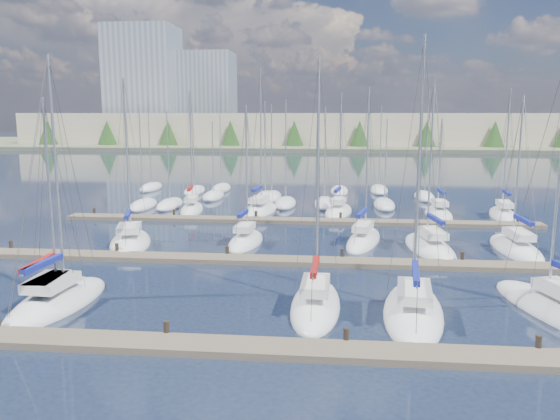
# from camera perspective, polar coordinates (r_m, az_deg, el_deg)

# --- Properties ---
(ground) EXTENTS (400.00, 400.00, 0.00)m
(ground) POSITION_cam_1_polar(r_m,az_deg,el_deg) (80.25, 3.29, 2.92)
(ground) COLOR #1E283D
(ground) RESTS_ON ground
(dock_near) EXTENTS (44.00, 1.93, 1.10)m
(dock_near) POSITION_cam_1_polar(r_m,az_deg,el_deg) (23.95, -2.96, -14.21)
(dock_near) COLOR #6B5E4C
(dock_near) RESTS_ON ground
(dock_mid) EXTENTS (44.00, 1.93, 1.10)m
(dock_mid) POSITION_cam_1_polar(r_m,az_deg,el_deg) (37.06, 0.31, -5.32)
(dock_mid) COLOR #6B5E4C
(dock_mid) RESTS_ON ground
(dock_far) EXTENTS (44.00, 1.93, 1.10)m
(dock_far) POSITION_cam_1_polar(r_m,az_deg,el_deg) (50.65, 1.81, -1.13)
(dock_far) COLOR #6B5E4C
(dock_far) RESTS_ON ground
(sailboat_n) EXTENTS (3.02, 7.30, 13.00)m
(sailboat_n) POSITION_cam_1_polar(r_m,az_deg,el_deg) (57.08, -9.19, 0.07)
(sailboat_n) COLOR white
(sailboat_n) RESTS_ON ground
(sailboat_b) EXTENTS (2.87, 8.39, 11.56)m
(sailboat_b) POSITION_cam_1_polar(r_m,az_deg,el_deg) (31.77, -22.79, -8.75)
(sailboat_b) COLOR white
(sailboat_b) RESTS_ON ground
(sailboat_p) EXTENTS (3.62, 7.72, 12.75)m
(sailboat_p) POSITION_cam_1_polar(r_m,az_deg,el_deg) (55.57, 6.13, -0.14)
(sailboat_p) COLOR white
(sailboat_p) RESTS_ON ground
(sailboat_o) EXTENTS (4.00, 8.48, 15.20)m
(sailboat_o) POSITION_cam_1_polar(r_m,az_deg,el_deg) (56.00, -2.14, -0.01)
(sailboat_o) COLOR white
(sailboat_o) RESTS_ON ground
(sailboat_h) EXTENTS (5.12, 8.47, 13.35)m
(sailboat_h) POSITION_cam_1_polar(r_m,az_deg,el_deg) (43.81, -15.36, -3.24)
(sailboat_h) COLOR white
(sailboat_h) RESTS_ON ground
(sailboat_k) EXTENTS (4.02, 8.58, 12.70)m
(sailboat_k) POSITION_cam_1_polar(r_m,az_deg,el_deg) (43.33, 8.72, -3.12)
(sailboat_k) COLOR white
(sailboat_k) RESTS_ON ground
(sailboat_f) EXTENTS (5.49, 10.39, 14.08)m
(sailboat_f) POSITION_cam_1_polar(r_m,az_deg,el_deg) (31.26, 27.09, -9.38)
(sailboat_f) COLOR white
(sailboat_f) RESTS_ON ground
(sailboat_m) EXTENTS (2.92, 8.67, 12.01)m
(sailboat_m) POSITION_cam_1_polar(r_m,az_deg,el_deg) (43.82, 23.41, -3.72)
(sailboat_m) COLOR white
(sailboat_m) RESTS_ON ground
(sailboat_j) EXTENTS (2.80, 6.72, 11.37)m
(sailboat_j) POSITION_cam_1_polar(r_m,az_deg,el_deg) (42.52, -3.60, -3.28)
(sailboat_j) COLOR white
(sailboat_j) RESTS_ON ground
(sailboat_q) EXTENTS (2.48, 6.84, 10.22)m
(sailboat_q) POSITION_cam_1_polar(r_m,az_deg,el_deg) (56.10, 16.23, -0.40)
(sailboat_q) COLOR white
(sailboat_q) RESTS_ON ground
(sailboat_l) EXTENTS (3.96, 9.00, 13.14)m
(sailboat_l) POSITION_cam_1_polar(r_m,az_deg,el_deg) (42.09, 15.35, -3.78)
(sailboat_l) COLOR white
(sailboat_l) RESTS_ON ground
(sailboat_r) EXTENTS (3.21, 8.17, 13.12)m
(sailboat_r) POSITION_cam_1_polar(r_m,az_deg,el_deg) (57.59, 22.28, -0.48)
(sailboat_r) COLOR white
(sailboat_r) RESTS_ON ground
(sailboat_e) EXTENTS (3.99, 9.48, 14.45)m
(sailboat_e) POSITION_cam_1_polar(r_m,az_deg,el_deg) (28.70, 13.74, -10.22)
(sailboat_e) COLOR white
(sailboat_e) RESTS_ON ground
(sailboat_c) EXTENTS (3.76, 8.44, 13.66)m
(sailboat_c) POSITION_cam_1_polar(r_m,az_deg,el_deg) (31.51, -22.20, -8.85)
(sailboat_c) COLOR white
(sailboat_c) RESTS_ON ground
(sailboat_d) EXTENTS (2.71, 8.22, 13.40)m
(sailboat_d) POSITION_cam_1_polar(r_m,az_deg,el_deg) (28.84, 3.74, -9.84)
(sailboat_d) COLOR white
(sailboat_d) RESTS_ON ground
(distant_boats) EXTENTS (36.93, 20.75, 13.30)m
(distant_boats) POSITION_cam_1_polar(r_m,az_deg,el_deg) (64.53, -1.19, 1.44)
(distant_boats) COLOR #9EA0A5
(distant_boats) RESTS_ON ground
(shoreline) EXTENTS (400.00, 60.00, 38.00)m
(shoreline) POSITION_cam_1_polar(r_m,az_deg,el_deg) (170.17, 0.13, 9.23)
(shoreline) COLOR #666B51
(shoreline) RESTS_ON ground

